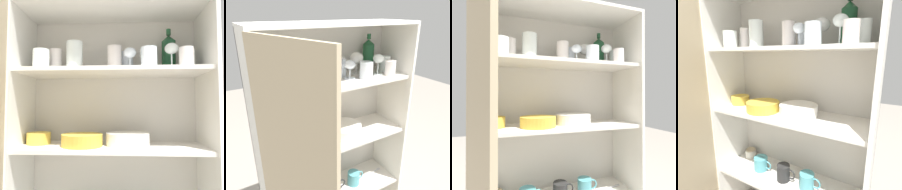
{
  "view_description": "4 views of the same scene",
  "coord_description": "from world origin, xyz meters",
  "views": [
    {
      "loc": [
        0.06,
        -0.96,
        1.0
      ],
      "look_at": [
        -0.0,
        0.18,
        1.07
      ],
      "focal_mm": 35.0,
      "sensor_mm": 36.0,
      "label": 1
    },
    {
      "loc": [
        -0.6,
        -0.91,
        1.57
      ],
      "look_at": [
        0.05,
        0.19,
        1.08
      ],
      "focal_mm": 35.0,
      "sensor_mm": 36.0,
      "label": 2
    },
    {
      "loc": [
        -0.32,
        -0.87,
        0.99
      ],
      "look_at": [
        0.02,
        0.18,
        1.0
      ],
      "focal_mm": 28.0,
      "sensor_mm": 36.0,
      "label": 3
    },
    {
      "loc": [
        0.5,
        -0.69,
        1.15
      ],
      "look_at": [
        0.01,
        0.17,
        0.93
      ],
      "focal_mm": 28.0,
      "sensor_mm": 36.0,
      "label": 4
    }
  ],
  "objects": [
    {
      "name": "wine_glass_2",
      "position": [
        0.18,
        0.19,
        1.3
      ],
      "size": [
        0.08,
        0.08,
        0.14
      ],
      "color": "white",
      "rests_on": "shelf_board_upper"
    },
    {
      "name": "tumbler_glass_1",
      "position": [
        -0.2,
        0.14,
        1.27
      ],
      "size": [
        0.08,
        0.08,
        0.15
      ],
      "color": "white",
      "rests_on": "shelf_board_upper"
    },
    {
      "name": "cupboard_back_panel",
      "position": [
        0.0,
        0.3,
        0.75
      ],
      "size": [
        0.96,
        0.02,
        1.5
      ],
      "primitive_type": "cube",
      "color": "silver",
      "rests_on": "ground_plane"
    },
    {
      "name": "tumbler_glass_3",
      "position": [
        0.08,
        0.2,
        1.25
      ],
      "size": [
        0.07,
        0.07,
        0.11
      ],
      "color": "white",
      "rests_on": "shelf_board_upper"
    },
    {
      "name": "tumbler_glass_0",
      "position": [
        0.01,
        0.16,
        1.26
      ],
      "size": [
        0.08,
        0.08,
        0.13
      ],
      "color": "silver",
      "rests_on": "shelf_board_upper"
    },
    {
      "name": "tumbler_glass_7",
      "position": [
        -0.35,
        0.08,
        1.24
      ],
      "size": [
        0.08,
        0.08,
        0.1
      ],
      "color": "white",
      "rests_on": "shelf_board_upper"
    },
    {
      "name": "tumbler_glass_8",
      "position": [
        0.35,
        0.07,
        1.24
      ],
      "size": [
        0.07,
        0.07,
        0.09
      ],
      "color": "silver",
      "rests_on": "shelf_board_upper"
    },
    {
      "name": "tumbler_glass_5",
      "position": [
        0.38,
        0.15,
        1.25
      ],
      "size": [
        0.07,
        0.07,
        0.1
      ],
      "color": "white",
      "rests_on": "shelf_board_upper"
    },
    {
      "name": "shelf_board_upper",
      "position": [
        0.0,
        0.15,
        1.19
      ],
      "size": [
        0.92,
        0.29,
        0.02
      ],
      "primitive_type": "cube",
      "color": "silver"
    },
    {
      "name": "cupboard_side_left",
      "position": [
        -0.47,
        0.15,
        0.75
      ],
      "size": [
        0.02,
        0.33,
        1.5
      ],
      "primitive_type": "cube",
      "color": "white",
      "rests_on": "ground_plane"
    },
    {
      "name": "wine_glass_0",
      "position": [
        0.29,
        0.12,
        1.29
      ],
      "size": [
        0.07,
        0.07,
        0.13
      ],
      "color": "white",
      "rests_on": "shelf_board_upper"
    },
    {
      "name": "tumbler_glass_6",
      "position": [
        0.18,
        0.09,
        1.25
      ],
      "size": [
        0.08,
        0.08,
        0.1
      ],
      "color": "white",
      "rests_on": "shelf_board_upper"
    },
    {
      "name": "serving_bowl_small",
      "position": [
        -0.39,
        0.16,
        0.85
      ],
      "size": [
        0.12,
        0.12,
        0.06
      ],
      "color": "gold",
      "rests_on": "shelf_board_middle"
    },
    {
      "name": "mixing_bowl_large",
      "position": [
        -0.15,
        0.12,
        0.85
      ],
      "size": [
        0.2,
        0.2,
        0.06
      ],
      "color": "gold",
      "rests_on": "shelf_board_middle"
    },
    {
      "name": "plate_stack_white",
      "position": [
        0.08,
        0.15,
        0.85
      ],
      "size": [
        0.22,
        0.22,
        0.06
      ],
      "color": "white",
      "rests_on": "shelf_board_middle"
    },
    {
      "name": "shelf_board_middle",
      "position": [
        0.0,
        0.15,
        0.81
      ],
      "size": [
        0.92,
        0.29,
        0.02
      ],
      "primitive_type": "cube",
      "color": "silver"
    },
    {
      "name": "wine_glass_1",
      "position": [
        0.09,
        0.12,
        1.27
      ],
      "size": [
        0.07,
        0.07,
        0.11
      ],
      "color": "white",
      "rests_on": "shelf_board_upper"
    },
    {
      "name": "wine_bottle",
      "position": [
        0.3,
        0.23,
        1.3
      ],
      "size": [
        0.08,
        0.08,
        0.24
      ],
      "color": "#194728",
      "rests_on": "shelf_board_upper"
    },
    {
      "name": "cupboard_top_panel",
      "position": [
        0.0,
        0.15,
        1.51
      ],
      "size": [
        0.96,
        0.33,
        0.02
      ],
      "primitive_type": "cube",
      "color": "white",
      "rests_on": "cupboard_side_left"
    },
    {
      "name": "tumbler_glass_2",
      "position": [
        -0.3,
        0.16,
        1.25
      ],
      "size": [
        0.06,
        0.06,
        0.12
      ],
      "color": "silver",
      "rests_on": "shelf_board_upper"
    },
    {
      "name": "tumbler_glass_4",
      "position": [
        -0.37,
        0.22,
        1.24
      ],
      "size": [
        0.08,
        0.08,
        0.1
      ],
      "color": "white",
      "rests_on": "shelf_board_upper"
    },
    {
      "name": "cupboard_side_right",
      "position": [
        0.47,
        0.15,
        0.75
      ],
      "size": [
        0.02,
        0.33,
        1.5
      ],
      "primitive_type": "cube",
      "color": "white",
      "rests_on": "ground_plane"
    }
  ]
}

